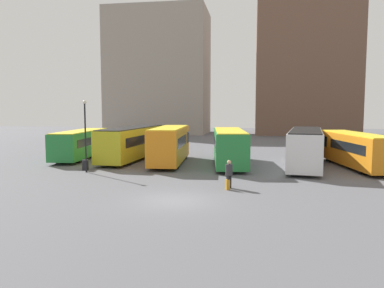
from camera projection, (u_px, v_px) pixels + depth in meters
ground_plane at (175, 201)px, 20.37m from camera, size 160.00×160.00×0.00m
building_block_left at (159, 73)px, 76.95m from camera, size 19.86×13.10×24.83m
building_block_right at (306, 69)px, 72.37m from camera, size 19.00×10.58×25.54m
bus_0 at (81, 143)px, 37.80m from camera, size 3.40×10.53×2.82m
bus_1 at (133, 142)px, 37.10m from camera, size 3.29×12.51×3.20m
bus_2 at (170, 144)px, 34.17m from camera, size 3.15×10.04×3.34m
bus_3 at (229, 146)px, 33.21m from camera, size 3.73×10.50×3.14m
bus_4 at (306, 146)px, 32.26m from camera, size 4.38×12.16×3.23m
bus_5 at (355, 149)px, 31.96m from camera, size 4.11×11.23×2.93m
traveler at (229, 172)px, 23.55m from camera, size 0.60×0.60×1.78m
suitcase at (228, 184)px, 23.12m from camera, size 0.33×0.38×0.92m
lamp_post_1 at (85, 130)px, 29.20m from camera, size 0.28×0.28×5.65m
trash_bin at (85, 165)px, 30.52m from camera, size 0.52×0.52×0.85m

